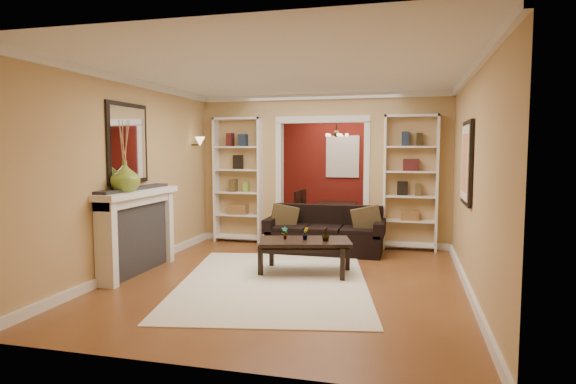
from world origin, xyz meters
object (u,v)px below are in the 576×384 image
(coffee_table, at_px, (305,257))
(fireplace, at_px, (139,232))
(dining_table, at_px, (336,217))
(sofa, at_px, (325,230))
(bookshelf_left, at_px, (238,180))
(bookshelf_right, at_px, (410,183))

(coffee_table, distance_m, fireplace, 2.32)
(coffee_table, relative_size, dining_table, 0.81)
(sofa, relative_size, fireplace, 1.15)
(fireplace, relative_size, dining_table, 1.11)
(bookshelf_left, bearing_deg, sofa, -18.54)
(fireplace, bearing_deg, coffee_table, 13.59)
(bookshelf_right, height_order, fireplace, bookshelf_right)
(fireplace, height_order, dining_table, fireplace)
(bookshelf_left, bearing_deg, coffee_table, -49.61)
(fireplace, bearing_deg, bookshelf_left, 77.95)
(bookshelf_right, relative_size, dining_table, 1.50)
(fireplace, bearing_deg, dining_table, 63.92)
(fireplace, distance_m, dining_table, 4.80)
(sofa, bearing_deg, dining_table, 93.94)
(bookshelf_right, bearing_deg, sofa, -157.06)
(coffee_table, height_order, bookshelf_left, bookshelf_left)
(sofa, bearing_deg, fireplace, -139.33)
(bookshelf_left, bearing_deg, fireplace, -102.05)
(sofa, distance_m, fireplace, 3.00)
(coffee_table, distance_m, dining_table, 3.77)
(bookshelf_right, xyz_separation_m, fireplace, (-3.64, -2.53, -0.57))
(bookshelf_right, bearing_deg, dining_table, 130.78)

